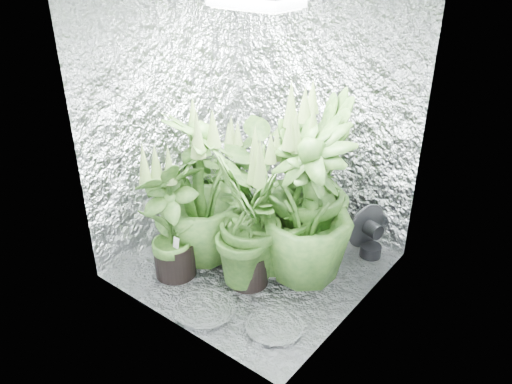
{
  "coord_description": "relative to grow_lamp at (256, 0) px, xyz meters",
  "views": [
    {
      "loc": [
        1.86,
        -2.37,
        2.16
      ],
      "look_at": [
        0.0,
        0.0,
        0.6
      ],
      "focal_mm": 35.0,
      "sensor_mm": 36.0,
      "label": 1
    }
  ],
  "objects": [
    {
      "name": "plant_b",
      "position": [
        -0.02,
        0.64,
        -1.42
      ],
      "size": [
        0.59,
        0.59,
        0.91
      ],
      "rotation": [
        0.0,
        0.0,
        1.05
      ],
      "color": "black",
      "rests_on": "ground"
    },
    {
      "name": "grow_lamp",
      "position": [
        0.0,
        0.0,
        0.0
      ],
      "size": [
        0.5,
        0.3,
        0.22
      ],
      "color": "gray",
      "rests_on": "ceiling"
    },
    {
      "name": "circulation_fan",
      "position": [
        0.58,
        0.63,
        -1.65
      ],
      "size": [
        0.21,
        0.34,
        0.4
      ],
      "rotation": [
        0.0,
        0.0,
        -0.33
      ],
      "color": "black",
      "rests_on": "ground"
    },
    {
      "name": "plant_h",
      "position": [
        0.36,
        0.1,
        -1.26
      ],
      "size": [
        0.79,
        0.79,
        1.22
      ],
      "rotation": [
        0.0,
        0.0,
        5.96
      ],
      "color": "black",
      "rests_on": "ground"
    },
    {
      "name": "walls",
      "position": [
        0.0,
        0.0,
        -0.83
      ],
      "size": [
        1.62,
        1.62,
        2.0
      ],
      "color": "silver",
      "rests_on": "ground"
    },
    {
      "name": "plant_e",
      "position": [
        0.05,
        0.04,
        -1.32
      ],
      "size": [
        0.93,
        0.93,
        1.06
      ],
      "rotation": [
        0.0,
        0.0,
        3.2
      ],
      "color": "black",
      "rests_on": "ground"
    },
    {
      "name": "plant_f",
      "position": [
        -0.38,
        -0.44,
        -1.38
      ],
      "size": [
        0.61,
        0.61,
        0.98
      ],
      "rotation": [
        0.0,
        0.0,
        4.33
      ],
      "color": "black",
      "rests_on": "ground"
    },
    {
      "name": "plant_d",
      "position": [
        -0.37,
        -0.16,
        -1.28
      ],
      "size": [
        0.82,
        0.82,
        1.2
      ],
      "rotation": [
        0.0,
        0.0,
        2.67
      ],
      "color": "black",
      "rests_on": "ground"
    },
    {
      "name": "ground",
      "position": [
        0.0,
        0.0,
        -1.83
      ],
      "size": [
        1.6,
        1.6,
        0.0
      ],
      "primitive_type": "plane",
      "color": "silver",
      "rests_on": "ground"
    },
    {
      "name": "plant_c",
      "position": [
        0.22,
        0.34,
        -1.21
      ],
      "size": [
        0.79,
        0.79,
        1.32
      ],
      "rotation": [
        0.0,
        0.0,
        1.77
      ],
      "color": "black",
      "rests_on": "ground"
    },
    {
      "name": "plant_label",
      "position": [
        -0.32,
        -0.47,
        -1.53
      ],
      "size": [
        0.05,
        0.02,
        0.08
      ],
      "primitive_type": "cube",
      "rotation": [
        -0.21,
        0.0,
        -0.0
      ],
      "color": "white",
      "rests_on": "plant_f"
    },
    {
      "name": "plant_a",
      "position": [
        -0.59,
        0.36,
        -1.41
      ],
      "size": [
        0.9,
        0.9,
        0.89
      ],
      "rotation": [
        0.0,
        0.0,
        6.0
      ],
      "color": "black",
      "rests_on": "ground"
    },
    {
      "name": "plant_g",
      "position": [
        0.09,
        -0.2,
        -1.35
      ],
      "size": [
        0.68,
        0.68,
        1.04
      ],
      "rotation": [
        0.0,
        0.0,
        5.1
      ],
      "color": "black",
      "rests_on": "ground"
    }
  ]
}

